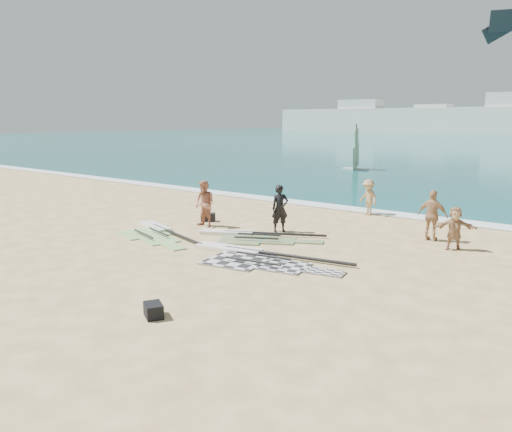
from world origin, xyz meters
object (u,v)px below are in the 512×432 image
Objects in this scene: gear_bag_near at (208,217)px; beachgoer_right at (455,228)px; gear_bag_far at (153,310)px; person_wetsuit at (280,208)px; rig_grey at (251,256)px; rig_green at (156,232)px; beachgoer_mid at (368,197)px; rig_orange at (249,236)px; beachgoer_back at (432,216)px; beachgoer_left at (205,204)px.

beachgoer_right is (9.96, 1.71, 0.56)m from gear_bag_near.
person_wetsuit is (-2.86, 8.88, 0.78)m from gear_bag_far.
rig_green is at bearing 164.86° from rig_grey.
beachgoer_mid is (1.17, 5.41, -0.10)m from person_wetsuit.
rig_grey is 5.15m from rig_green.
rig_orange is at bearing 177.47° from beachgoer_right.
gear_bag_far is (1.34, -5.17, 0.11)m from rig_grey.
gear_bag_far reaches higher than rig_grey.
person_wetsuit is 5.70m from beachgoer_back.
beachgoer_back is at bearing 6.71° from rig_orange.
rig_green is at bearing 139.22° from gear_bag_far.
gear_bag_near is 9.28m from beachgoer_back.
beachgoer_back is (3.72, 5.95, 0.89)m from rig_grey.
beachgoer_back reaches higher than gear_bag_far.
gear_bag_far is at bearing -52.82° from gear_bag_near.
rig_orange is 8.50× the size of gear_bag_near.
gear_bag_near is 0.34× the size of beachgoer_mid.
rig_grey is at bearing -26.39° from beachgoer_left.
rig_orange is 2.60× the size of person_wetsuit.
gear_bag_near is 3.74m from person_wetsuit.
rig_orange is 1.83m from person_wetsuit.
beachgoer_right is at bearing 71.53° from gear_bag_far.
gear_bag_near reaches higher than gear_bag_far.
gear_bag_near is 10.12m from beachgoer_right.
rig_grey is at bearing -77.03° from rig_orange.
beachgoer_left is (-4.51, 2.53, 0.91)m from rig_grey.
rig_grey is 4.11m from person_wetsuit.
rig_orange is 2.52× the size of beachgoer_left.
beachgoer_mid is (4.77, 8.72, 0.78)m from rig_green.
gear_bag_far is at bearing -94.23° from rig_orange.
beachgoer_back is at bearing 15.85° from gear_bag_near.
rig_orange is 6.80m from beachgoer_back.
beachgoer_left is (-2.67, 0.39, 0.92)m from rig_orange.
gear_bag_near reaches higher than rig_orange.
beachgoer_right is at bearing 18.55° from beachgoer_left.
rig_grey is 6.21m from gear_bag_near.
gear_bag_near is at bearing 131.32° from rig_orange.
beachgoer_left is (0.67, -0.89, 0.78)m from gear_bag_near.
beachgoer_back is at bearing 115.36° from beachgoer_right.
rig_grey is at bearing -120.47° from person_wetsuit.
beachgoer_left is (0.62, 2.12, 0.92)m from rig_green.
gear_bag_far is at bearing -124.99° from person_wetsuit.
person_wetsuit is (-1.53, 3.71, 0.88)m from rig_grey.
rig_grey is at bearing 11.86° from rig_green.
beachgoer_mid is at bearing 96.76° from gear_bag_far.
person_wetsuit is (3.65, 0.29, 0.75)m from gear_bag_near.
beachgoer_mid reaches higher than beachgoer_right.
beachgoer_back is at bearing 77.91° from gear_bag_far.
rig_green is 2.39m from beachgoer_left.
person_wetsuit is 6.46m from beachgoer_right.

